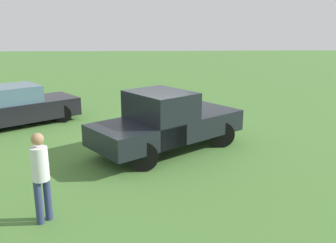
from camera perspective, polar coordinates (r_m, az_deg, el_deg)
name	(u,v)px	position (r m, az deg, el deg)	size (l,w,h in m)	color
ground_plane	(151,141)	(11.93, -2.63, -3.04)	(80.00, 80.00, 0.00)	#477533
pickup_truck	(165,121)	(10.71, -0.49, 0.13)	(4.81, 4.28, 1.82)	black
sedan_near	(17,107)	(14.78, -22.44, 2.15)	(4.44, 4.01, 1.49)	black
person_bystander	(41,173)	(7.29, -19.18, -7.49)	(0.45, 0.45, 1.78)	navy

